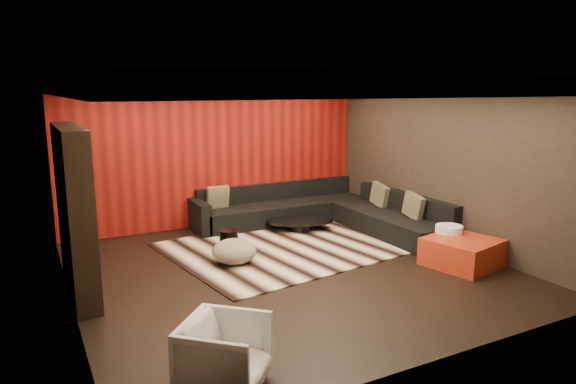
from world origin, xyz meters
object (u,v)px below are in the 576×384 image
orange_ottoman (462,252)px  armchair (225,355)px  white_side_table (448,242)px  coffee_table (300,224)px  sectional_sofa (323,213)px  drum_stool (229,241)px

orange_ottoman → armchair: armchair is taller
white_side_table → orange_ottoman: (-0.08, -0.37, -0.05)m
coffee_table → white_side_table: white_side_table is taller
coffee_table → sectional_sofa: bearing=6.8°
drum_stool → white_side_table: white_side_table is taller
drum_stool → armchair: 3.95m
white_side_table → sectional_sofa: bearing=106.6°
coffee_table → orange_ottoman: (1.23, -2.88, 0.08)m
sectional_sofa → orange_ottoman: bearing=-76.9°
coffee_table → sectional_sofa: 0.57m
white_side_table → orange_ottoman: size_ratio=0.56×
coffee_table → white_side_table: 2.83m
orange_ottoman → sectional_sofa: 3.02m
orange_ottoman → sectional_sofa: size_ratio=0.26×
orange_ottoman → sectional_sofa: sectional_sofa is taller
white_side_table → orange_ottoman: bearing=-102.5°
white_side_table → sectional_sofa: (-0.77, 2.57, -0.00)m
coffee_table → white_side_table: size_ratio=2.39×
coffee_table → armchair: (-3.15, -4.28, 0.20)m
orange_ottoman → armchair: bearing=-162.2°
coffee_table → sectional_sofa: size_ratio=0.35×
armchair → orange_ottoman: bearing=-29.7°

